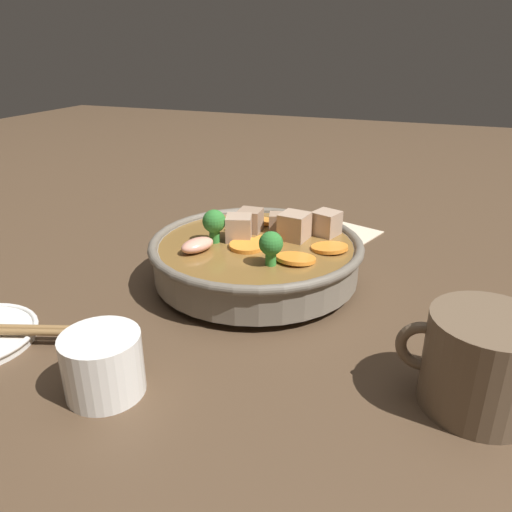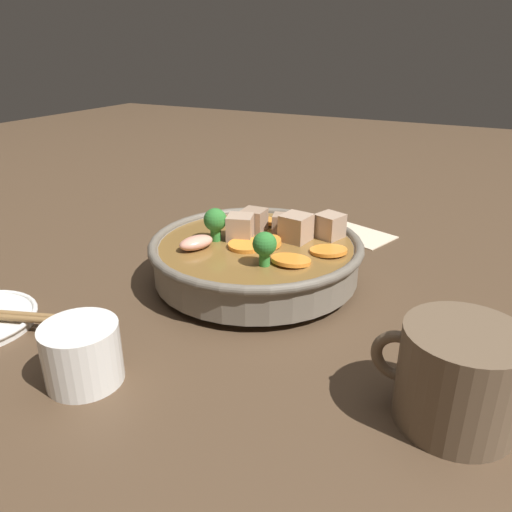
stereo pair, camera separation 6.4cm
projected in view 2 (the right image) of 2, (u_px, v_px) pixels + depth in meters
The scene contains 5 objects.
ground_plane at pixel (256, 281), 0.66m from camera, with size 3.00×3.00×0.00m, color #4C3826.
stirfry_bowl at pixel (256, 254), 0.64m from camera, with size 0.27×0.27×0.10m.
tea_cup at pixel (82, 353), 0.46m from camera, with size 0.07×0.07×0.06m.
dark_mug at pixel (458, 377), 0.40m from camera, with size 0.12×0.10×0.09m.
napkin at pixel (357, 234), 0.81m from camera, with size 0.13×0.11×0.00m.
Camera 2 is at (-0.27, 0.52, 0.29)m, focal length 35.00 mm.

